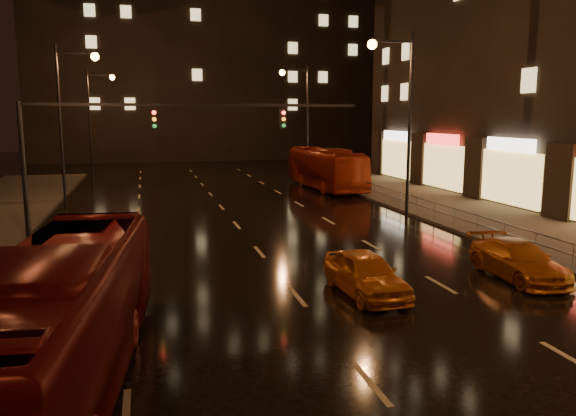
{
  "coord_description": "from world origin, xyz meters",
  "views": [
    {
      "loc": [
        -4.44,
        -6.34,
        5.61
      ],
      "look_at": [
        0.2,
        11.95,
        2.5
      ],
      "focal_mm": 35.0,
      "sensor_mm": 36.0,
      "label": 1
    }
  ],
  "objects_px": {
    "bus_curb": "(325,169)",
    "taxi_far": "(518,260)",
    "bus_red": "(56,320)",
    "taxi_near": "(366,273)"
  },
  "relations": [
    {
      "from": "taxi_far",
      "to": "bus_curb",
      "type": "bearing_deg",
      "value": 90.42
    },
    {
      "from": "bus_red",
      "to": "taxi_far",
      "type": "bearing_deg",
      "value": 24.95
    },
    {
      "from": "bus_curb",
      "to": "taxi_near",
      "type": "bearing_deg",
      "value": -107.37
    },
    {
      "from": "bus_curb",
      "to": "taxi_far",
      "type": "height_order",
      "value": "bus_curb"
    },
    {
      "from": "bus_red",
      "to": "bus_curb",
      "type": "height_order",
      "value": "bus_curb"
    },
    {
      "from": "bus_red",
      "to": "taxi_near",
      "type": "xyz_separation_m",
      "value": [
        8.47,
        4.36,
        -0.83
      ]
    },
    {
      "from": "bus_red",
      "to": "taxi_far",
      "type": "relative_size",
      "value": 2.47
    },
    {
      "from": "taxi_near",
      "to": "taxi_far",
      "type": "height_order",
      "value": "taxi_near"
    },
    {
      "from": "taxi_far",
      "to": "bus_red",
      "type": "bearing_deg",
      "value": -158.87
    },
    {
      "from": "bus_curb",
      "to": "taxi_far",
      "type": "xyz_separation_m",
      "value": [
        -1.0,
        -24.79,
        -0.93
      ]
    }
  ]
}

